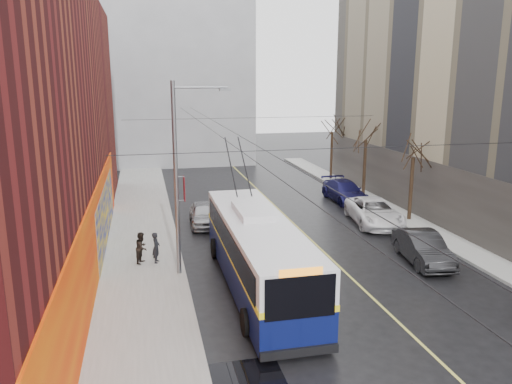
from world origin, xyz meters
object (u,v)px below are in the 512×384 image
tree_far (333,123)px  pedestrian_a (156,248)px  trolleybus (258,251)px  tree_mid (366,130)px  parked_car_d (345,191)px  pedestrian_b (142,248)px  streetlight_pole (179,175)px  parked_car_c (374,212)px  parked_car_b (423,248)px  following_car (203,214)px  tree_near (414,145)px

tree_far → pedestrian_a: size_ratio=4.26×
trolleybus → tree_mid: bearing=51.7°
tree_mid → parked_car_d: tree_mid is taller
tree_mid → pedestrian_b: tree_mid is taller
tree_far → pedestrian_a: 24.91m
streetlight_pole → pedestrian_b: (-1.85, 1.74, -3.91)m
tree_far → parked_car_d: (-2.00, -8.01, -4.36)m
tree_mid → parked_car_c: (-2.53, -7.07, -4.45)m
parked_car_b → tree_far: bearing=89.4°
tree_far → parked_car_c: 14.94m
parked_car_c → pedestrian_b: size_ratio=3.67×
tree_far → trolleybus: 25.35m
parked_car_c → trolleybus: bearing=-131.3°
tree_mid → parked_car_b: tree_mid is taller
pedestrian_a → parked_car_d: bearing=-43.3°
streetlight_pole → parked_car_b: size_ratio=1.91×
parked_car_d → trolleybus: bearing=-125.7°
streetlight_pole → parked_car_c: 14.51m
parked_car_c → following_car: parked_car_c is taller
trolleybus → following_car: (-1.17, 10.13, -0.95)m
parked_car_b → streetlight_pole: bearing=-176.4°
tree_mid → parked_car_d: size_ratio=1.25×
streetlight_pole → tree_mid: 19.96m
streetlight_pole → pedestrian_a: (-1.16, 1.64, -3.93)m
trolleybus → parked_car_b: trolleybus is taller
pedestrian_b → parked_car_b: bearing=-78.1°
tree_mid → following_car: size_ratio=1.58×
trolleybus → pedestrian_a: size_ratio=8.24×
following_car → parked_car_c: bearing=-8.8°
pedestrian_b → pedestrian_a: bearing=-75.6°
streetlight_pole → trolleybus: 4.92m
streetlight_pole → tree_far: (15.14, 20.00, 0.30)m
streetlight_pole → pedestrian_a: size_ratio=5.84×
tree_mid → trolleybus: 19.58m
parked_car_b → pedestrian_a: bearing=177.0°
tree_near → parked_car_b: (-3.20, -6.94, -4.20)m
pedestrian_b → tree_mid: bearing=-33.5°
trolleybus → following_car: 10.24m
parked_car_d → following_car: (-11.17, -3.92, -0.06)m
following_car → pedestrian_a: bearing=-113.4°
pedestrian_b → following_car: bearing=-8.2°
following_car → tree_mid: bearing=23.1°
tree_mid → pedestrian_b: 20.83m
pedestrian_b → parked_car_c: bearing=-50.9°
trolleybus → parked_car_d: bearing=54.8°
trolleybus → parked_car_d: 17.27m
tree_near → parked_car_c: (-2.53, -0.07, -4.17)m
tree_mid → parked_car_b: size_ratio=1.42×
streetlight_pole → parked_car_b: (11.94, -0.94, -4.07)m
tree_far → streetlight_pole: bearing=-127.1°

